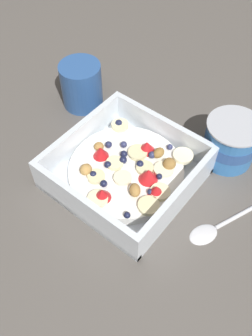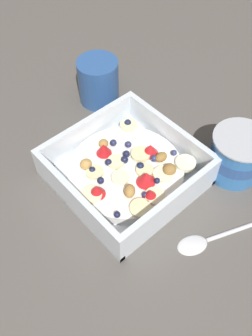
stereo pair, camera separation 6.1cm
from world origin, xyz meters
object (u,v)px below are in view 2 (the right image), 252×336
at_px(fruit_bowl, 127,172).
at_px(yogurt_cup, 237,155).
at_px(coffee_mug, 99,81).
at_px(spoon, 208,239).

bearing_deg(fruit_bowl, yogurt_cup, 54.32).
xyz_separation_m(yogurt_cup, coffee_mug, (-0.30, -0.05, 0.00)).
relative_size(fruit_bowl, coffee_mug, 2.06).
distance_m(fruit_bowl, yogurt_cup, 0.19).
xyz_separation_m(spoon, coffee_mug, (-0.36, 0.08, 0.04)).
bearing_deg(spoon, yogurt_cup, 114.31).
distance_m(yogurt_cup, coffee_mug, 0.30).
height_order(spoon, coffee_mug, coffee_mug).
height_order(fruit_bowl, spoon, fruit_bowl).
height_order(spoon, yogurt_cup, yogurt_cup).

